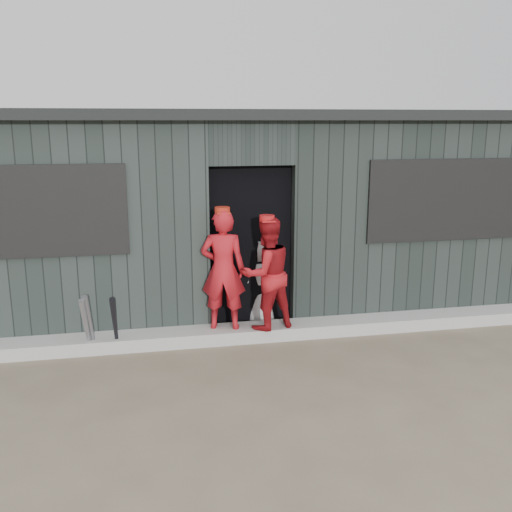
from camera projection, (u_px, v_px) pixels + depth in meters
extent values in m
plane|color=brown|center=(296.00, 414.00, 4.98)|extent=(80.00, 80.00, 0.00)
cube|color=#9D9D98|center=(256.00, 332.00, 6.70)|extent=(8.00, 0.36, 0.15)
cone|color=gray|center=(86.00, 326.00, 6.13)|extent=(0.11, 0.31, 0.68)
cone|color=slate|center=(90.00, 324.00, 6.17)|extent=(0.14, 0.28, 0.70)
cone|color=black|center=(115.00, 325.00, 6.18)|extent=(0.08, 0.32, 0.68)
imported|color=#AF151E|center=(223.00, 270.00, 6.48)|extent=(0.57, 0.44, 1.39)
imported|color=maroon|center=(267.00, 274.00, 6.49)|extent=(0.75, 0.66, 1.30)
imported|color=#A7A7A7|center=(262.00, 282.00, 7.03)|extent=(0.63, 0.52, 1.12)
cube|color=black|center=(233.00, 215.00, 8.04)|extent=(7.60, 2.70, 2.20)
cube|color=#2A322F|center=(50.00, 237.00, 6.27)|extent=(3.50, 0.20, 2.50)
cube|color=#252C29|center=(428.00, 223.00, 7.12)|extent=(3.50, 0.20, 2.50)
cube|color=#262D2B|center=(251.00, 143.00, 6.46)|extent=(1.00, 0.20, 0.50)
cube|color=#262E2B|center=(483.00, 204.00, 8.76)|extent=(0.20, 3.00, 2.50)
cube|color=#272E2C|center=(220.00, 198.00, 9.37)|extent=(8.00, 0.20, 2.50)
cube|color=black|center=(232.00, 116.00, 7.73)|extent=(8.30, 3.30, 0.12)
cube|color=black|center=(32.00, 212.00, 6.06)|extent=(2.00, 0.04, 1.00)
cube|color=black|center=(446.00, 200.00, 6.96)|extent=(2.00, 0.04, 1.00)
cube|color=black|center=(221.00, 217.00, 6.97)|extent=(0.23, 0.23, 0.93)
cube|color=black|center=(260.00, 216.00, 7.33)|extent=(0.22, 0.20, 0.75)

